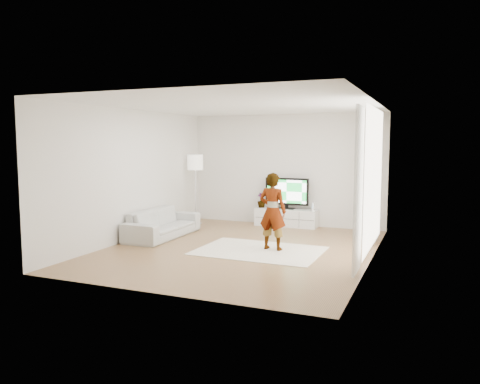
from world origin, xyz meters
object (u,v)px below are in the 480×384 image
at_px(media_console, 286,218).
at_px(player, 273,211).
at_px(rug, 259,251).
at_px(television, 287,192).
at_px(sofa, 163,223).
at_px(floor_lamp, 195,165).

height_order(media_console, player, player).
height_order(media_console, rug, media_console).
height_order(rug, player, player).
bearing_deg(player, television, -74.22).
bearing_deg(player, sofa, -1.34).
height_order(rug, floor_lamp, floor_lamp).
distance_m(television, floor_lamp, 2.43).
bearing_deg(floor_lamp, rug, -41.24).
xyz_separation_m(television, player, (0.51, -2.65, -0.10)).
xyz_separation_m(media_console, rug, (0.31, -2.81, -0.21)).
relative_size(media_console, floor_lamp, 0.88).
distance_m(rug, sofa, 2.52).
relative_size(rug, floor_lamp, 1.33).
distance_m(television, rug, 2.98).
bearing_deg(television, sofa, -132.31).
bearing_deg(television, media_console, -90.00).
xyz_separation_m(player, sofa, (-2.66, 0.29, -0.46)).
bearing_deg(rug, player, 42.23).
distance_m(television, sofa, 3.24).
bearing_deg(rug, sofa, 169.10).
bearing_deg(player, media_console, -74.10).
bearing_deg(floor_lamp, sofa, -86.23).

